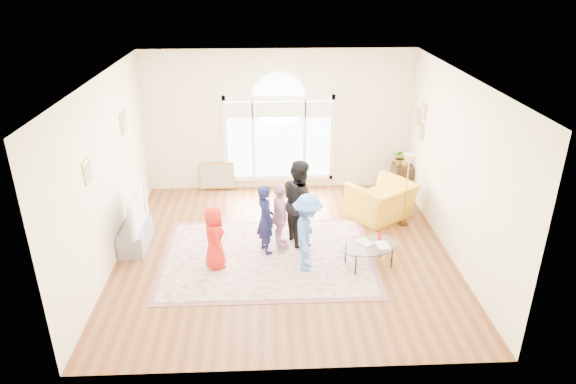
{
  "coord_description": "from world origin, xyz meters",
  "views": [
    {
      "loc": [
        -0.3,
        -8.17,
        4.86
      ],
      "look_at": [
        0.08,
        0.3,
        1.06
      ],
      "focal_mm": 32.0,
      "sensor_mm": 36.0,
      "label": 1
    }
  ],
  "objects_px": {
    "area_rug": "(268,257)",
    "television": "(132,210)",
    "armchair": "(381,201)",
    "coffee_table": "(369,246)",
    "tv_console": "(136,237)"
  },
  "relations": [
    {
      "from": "area_rug",
      "to": "television",
      "type": "height_order",
      "value": "television"
    },
    {
      "from": "tv_console",
      "to": "television",
      "type": "distance_m",
      "value": 0.55
    },
    {
      "from": "tv_console",
      "to": "coffee_table",
      "type": "relative_size",
      "value": 0.8
    },
    {
      "from": "area_rug",
      "to": "coffee_table",
      "type": "xyz_separation_m",
      "value": [
        1.75,
        -0.37,
        0.39
      ]
    },
    {
      "from": "area_rug",
      "to": "armchair",
      "type": "bearing_deg",
      "value": 32.16
    },
    {
      "from": "tv_console",
      "to": "television",
      "type": "height_order",
      "value": "television"
    },
    {
      "from": "area_rug",
      "to": "armchair",
      "type": "relative_size",
      "value": 3.04
    },
    {
      "from": "coffee_table",
      "to": "armchair",
      "type": "xyz_separation_m",
      "value": [
        0.61,
        1.85,
        -0.01
      ]
    },
    {
      "from": "area_rug",
      "to": "coffee_table",
      "type": "height_order",
      "value": "coffee_table"
    },
    {
      "from": "television",
      "to": "armchair",
      "type": "xyz_separation_m",
      "value": [
        4.8,
        0.99,
        -0.37
      ]
    },
    {
      "from": "coffee_table",
      "to": "armchair",
      "type": "bearing_deg",
      "value": 54.69
    },
    {
      "from": "armchair",
      "to": "television",
      "type": "bearing_deg",
      "value": -23.58
    },
    {
      "from": "area_rug",
      "to": "tv_console",
      "type": "bearing_deg",
      "value": 168.54
    },
    {
      "from": "tv_console",
      "to": "armchair",
      "type": "distance_m",
      "value": 4.91
    },
    {
      "from": "television",
      "to": "coffee_table",
      "type": "distance_m",
      "value": 4.29
    }
  ]
}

